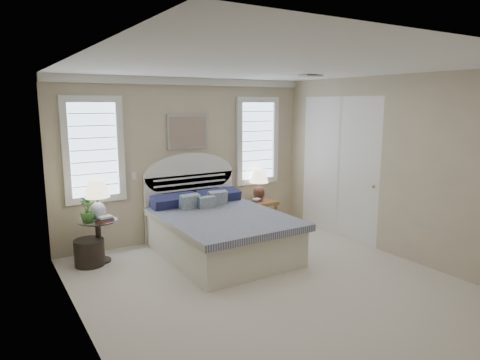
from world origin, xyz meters
The scene contains 21 objects.
floor centered at (0.00, 0.00, 0.00)m, with size 4.50×5.00×0.01m, color beige.
ceiling centered at (0.00, 0.00, 2.70)m, with size 4.50×5.00×0.01m, color white.
wall_back centered at (0.00, 2.50, 1.35)m, with size 4.50×0.02×2.70m, color beige.
wall_left centered at (-2.25, 0.00, 1.35)m, with size 0.02×5.00×2.70m, color beige.
wall_right centered at (2.25, 0.00, 1.35)m, with size 0.02×5.00×2.70m, color beige.
crown_molding centered at (0.00, 2.46, 2.64)m, with size 4.50×0.08×0.12m, color white.
hvac_vent centered at (1.20, 0.80, 2.68)m, with size 0.30×0.20×0.02m, color #B2B2B2.
switch_plate centered at (-0.95, 2.48, 1.15)m, with size 0.08×0.01×0.12m, color white.
window_left centered at (-1.55, 2.48, 1.60)m, with size 0.90×0.06×1.60m, color silver.
window_right centered at (1.40, 2.48, 1.60)m, with size 0.90×0.06×1.60m, color silver.
painting centered at (0.00, 2.46, 1.82)m, with size 0.74×0.04×0.58m, color silver.
closet_door centered at (2.23, 1.20, 1.20)m, with size 0.02×1.80×2.40m, color white.
bed centered at (0.00, 1.46, 0.39)m, with size 1.72×2.28×1.47m.
side_table_left centered at (-1.65, 2.05, 0.39)m, with size 0.56×0.56×0.63m.
nightstand_right centered at (1.30, 2.15, 0.39)m, with size 0.50×0.40×0.53m.
floor_pot centered at (-1.81, 1.98, 0.19)m, with size 0.42×0.42×0.38m, color black.
lamp_left centered at (-1.63, 2.04, 0.98)m, with size 0.38×0.38×0.58m.
lamp_right centered at (1.32, 2.29, 0.87)m, with size 0.38×0.38×0.56m.
potted_plant centered at (-1.79, 1.99, 0.81)m, with size 0.21×0.21×0.37m, color #3E7B31.
books_left centered at (-1.58, 1.89, 0.67)m, with size 0.24×0.20×0.08m.
books_right centered at (1.17, 2.14, 0.56)m, with size 0.18×0.15×0.07m.
Camera 1 is at (-3.03, -4.10, 2.29)m, focal length 32.00 mm.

